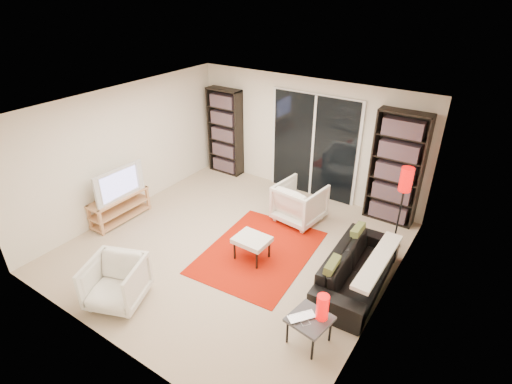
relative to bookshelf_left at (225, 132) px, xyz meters
The scene contains 20 objects.
floor 3.19m from the bookshelf_left, 50.10° to the right, with size 5.00×5.00×0.00m, color tan.
wall_back 1.97m from the bookshelf_left, ahead, with size 5.00×0.02×2.40m, color white.
wall_front 5.22m from the bookshelf_left, 68.02° to the right, with size 5.00×0.02×2.40m, color white.
wall_left 2.41m from the bookshelf_left, 103.27° to the right, with size 0.02×5.00×2.40m, color white.
wall_right 5.03m from the bookshelf_left, 27.66° to the right, with size 0.02×5.00×2.40m, color white.
ceiling 3.36m from the bookshelf_left, 50.10° to the right, with size 5.00×5.00×0.02m, color white.
sliding_door 2.16m from the bookshelf_left, ahead, with size 1.92×0.08×2.16m.
bookshelf_left is the anchor object (origin of this frame).
bookshelf_right 3.85m from the bookshelf_left, ahead, with size 0.90×0.30×2.10m.
tv_stand 2.92m from the bookshelf_left, 97.16° to the right, with size 0.37×1.17×0.50m.
tv 2.84m from the bookshelf_left, 96.75° to the right, with size 1.02×0.13×0.59m, color black.
rug 3.41m from the bookshelf_left, 42.97° to the right, with size 1.62×2.19×0.01m, color #B11604.
sofa 4.59m from the bookshelf_left, 27.29° to the right, with size 1.94×0.76×0.57m, color black.
armchair_back 2.70m from the bookshelf_left, 21.33° to the right, with size 0.80×0.82×0.75m, color white.
armchair_front 4.55m from the bookshelf_left, 72.26° to the right, with size 0.73×0.75×0.68m, color white.
ottoman 3.46m from the bookshelf_left, 45.50° to the right, with size 0.55×0.46×0.40m.
side_table 5.25m from the bookshelf_left, 41.16° to the right, with size 0.54×0.54×0.40m.
laptop 5.27m from the bookshelf_left, 42.19° to the right, with size 0.34×0.22×0.03m, color silver.
table_lamp 5.26m from the bookshelf_left, 39.63° to the right, with size 0.15×0.15×0.34m, color red.
floor_lamp 4.28m from the bookshelf_left, 10.54° to the right, with size 0.22×0.22×1.46m.
Camera 1 is at (3.40, -4.42, 4.06)m, focal length 28.00 mm.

